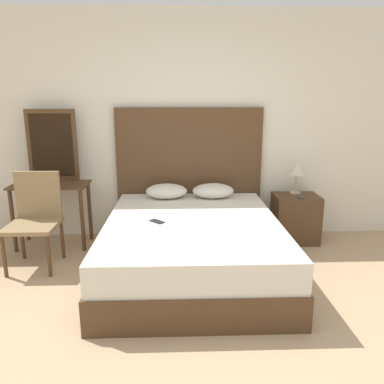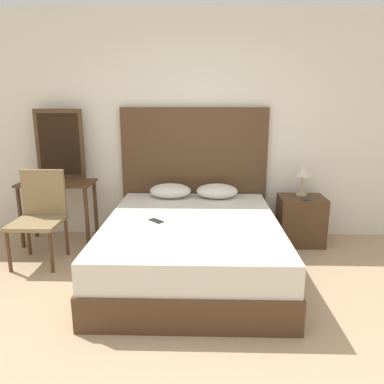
% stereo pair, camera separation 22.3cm
% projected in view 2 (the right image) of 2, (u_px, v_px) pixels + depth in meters
% --- Properties ---
extents(ground_plane, '(16.00, 16.00, 0.00)m').
position_uv_depth(ground_plane, '(193.00, 357.00, 2.51)').
color(ground_plane, tan).
extents(wall_back, '(10.00, 0.06, 2.70)m').
position_uv_depth(wall_back, '(198.00, 127.00, 4.53)').
color(wall_back, silver).
rests_on(wall_back, ground_plane).
extents(bed, '(1.68, 2.10, 0.55)m').
position_uv_depth(bed, '(192.00, 246.00, 3.68)').
color(bed, '#4C331E').
rests_on(bed, ground_plane).
extents(headboard, '(1.77, 0.05, 1.59)m').
position_uv_depth(headboard, '(194.00, 173.00, 4.60)').
color(headboard, '#4C331E').
rests_on(headboard, ground_plane).
extents(pillow_left, '(0.48, 0.35, 0.17)m').
position_uv_depth(pillow_left, '(170.00, 191.00, 4.40)').
color(pillow_left, silver).
rests_on(pillow_left, bed).
extents(pillow_right, '(0.48, 0.35, 0.17)m').
position_uv_depth(pillow_right, '(217.00, 191.00, 4.39)').
color(pillow_right, silver).
rests_on(pillow_right, bed).
extents(phone_on_bed, '(0.16, 0.16, 0.01)m').
position_uv_depth(phone_on_bed, '(156.00, 221.00, 3.56)').
color(phone_on_bed, '#232328').
rests_on(phone_on_bed, bed).
extents(nightstand, '(0.52, 0.40, 0.57)m').
position_uv_depth(nightstand, '(301.00, 220.00, 4.42)').
color(nightstand, '#4C331E').
rests_on(nightstand, ground_plane).
extents(table_lamp, '(0.21, 0.21, 0.39)m').
position_uv_depth(table_lamp, '(303.00, 171.00, 4.36)').
color(table_lamp, tan).
rests_on(table_lamp, nightstand).
extents(phone_on_nightstand, '(0.09, 0.16, 0.01)m').
position_uv_depth(phone_on_nightstand, '(306.00, 199.00, 4.25)').
color(phone_on_nightstand, '#232328').
rests_on(phone_on_nightstand, nightstand).
extents(vanity_desk, '(0.85, 0.44, 0.74)m').
position_uv_depth(vanity_desk, '(58.00, 194.00, 4.39)').
color(vanity_desk, '#4C331E').
rests_on(vanity_desk, ground_plane).
extents(vanity_mirror, '(0.57, 0.03, 0.83)m').
position_uv_depth(vanity_mirror, '(60.00, 144.00, 4.44)').
color(vanity_mirror, '#4C331E').
rests_on(vanity_mirror, vanity_desk).
extents(chair, '(0.48, 0.50, 0.96)m').
position_uv_depth(chair, '(40.00, 211.00, 3.92)').
color(chair, olive).
rests_on(chair, ground_plane).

